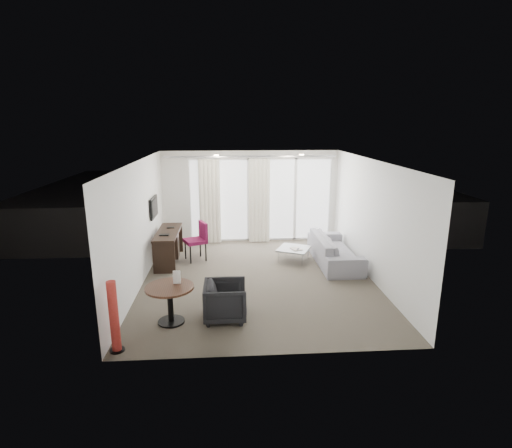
{
  "coord_description": "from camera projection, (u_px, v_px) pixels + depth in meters",
  "views": [
    {
      "loc": [
        -0.61,
        -8.26,
        3.4
      ],
      "look_at": [
        0.0,
        0.6,
        1.1
      ],
      "focal_mm": 28.0,
      "sensor_mm": 36.0,
      "label": 1
    }
  ],
  "objects": [
    {
      "name": "ceiling",
      "position": [
        258.0,
        161.0,
        8.22
      ],
      "size": [
        5.0,
        6.0,
        0.0
      ],
      "primitive_type": "cube",
      "color": "white",
      "rests_on": "ground"
    },
    {
      "name": "rattan_table",
      "position": [
        282.0,
        221.0,
        12.9
      ],
      "size": [
        0.51,
        0.51,
        0.5
      ],
      "primitive_type": null,
      "rotation": [
        0.0,
        0.0,
        -0.01
      ],
      "color": "brown",
      "rests_on": "terrace_slab"
    },
    {
      "name": "downlight_a",
      "position": [
        216.0,
        155.0,
        9.71
      ],
      "size": [
        0.12,
        0.12,
        0.02
      ],
      "primitive_type": "cylinder",
      "color": "#FFE0B2",
      "rests_on": "ceiling"
    },
    {
      "name": "desk",
      "position": [
        169.0,
        247.0,
        9.84
      ],
      "size": [
        0.52,
        1.68,
        0.79
      ],
      "primitive_type": null,
      "color": "black",
      "rests_on": "floor"
    },
    {
      "name": "floor",
      "position": [
        258.0,
        279.0,
        8.87
      ],
      "size": [
        5.0,
        6.0,
        0.0
      ],
      "primitive_type": "cube",
      "color": "#4B4439",
      "rests_on": "ground"
    },
    {
      "name": "menu_card",
      "position": [
        177.0,
        281.0,
        6.9
      ],
      "size": [
        0.13,
        0.03,
        0.23
      ],
      "primitive_type": null,
      "rotation": [
        0.0,
        0.0,
        -0.04
      ],
      "color": "white",
      "rests_on": "round_table"
    },
    {
      "name": "rattan_chair_a",
      "position": [
        274.0,
        216.0,
        13.16
      ],
      "size": [
        0.61,
        0.61,
        0.74
      ],
      "primitive_type": null,
      "rotation": [
        0.0,
        0.0,
        -0.23
      ],
      "color": "brown",
      "rests_on": "terrace_slab"
    },
    {
      "name": "red_lamp",
      "position": [
        114.0,
        317.0,
        5.95
      ],
      "size": [
        0.25,
        0.25,
        1.13
      ],
      "primitive_type": "cylinder",
      "rotation": [
        0.0,
        0.0,
        0.1
      ],
      "color": "#A52922",
      "rests_on": "floor"
    },
    {
      "name": "tv",
      "position": [
        154.0,
        207.0,
        9.77
      ],
      "size": [
        0.05,
        0.8,
        0.5
      ],
      "primitive_type": null,
      "color": "black",
      "rests_on": "wall_left"
    },
    {
      "name": "wall_right",
      "position": [
        372.0,
        220.0,
        8.71
      ],
      "size": [
        0.0,
        6.0,
        2.6
      ],
      "primitive_type": "cube",
      "color": "silver",
      "rests_on": "ground"
    },
    {
      "name": "magazine",
      "position": [
        296.0,
        248.0,
        9.85
      ],
      "size": [
        0.3,
        0.34,
        0.02
      ],
      "primitive_type": null,
      "rotation": [
        0.0,
        0.0,
        0.33
      ],
      "color": "gray",
      "rests_on": "coffee_table"
    },
    {
      "name": "remote",
      "position": [
        298.0,
        248.0,
        9.81
      ],
      "size": [
        0.11,
        0.18,
        0.02
      ],
      "primitive_type": null,
      "rotation": [
        0.0,
        0.0,
        -0.37
      ],
      "color": "black",
      "rests_on": "coffee_table"
    },
    {
      "name": "balustrade",
      "position": [
        254.0,
        203.0,
        14.51
      ],
      "size": [
        5.5,
        0.06,
        1.05
      ],
      "primitive_type": null,
      "color": "#B2B2B7",
      "rests_on": "terrace_slab"
    },
    {
      "name": "sofa",
      "position": [
        335.0,
        249.0,
        9.8
      ],
      "size": [
        0.9,
        2.31,
        0.67
      ],
      "primitive_type": "imported",
      "rotation": [
        0.0,
        0.0,
        1.57
      ],
      "color": "gray",
      "rests_on": "floor"
    },
    {
      "name": "curtain_left",
      "position": [
        210.0,
        202.0,
        11.22
      ],
      "size": [
        0.6,
        0.2,
        2.38
      ],
      "primitive_type": null,
      "color": "silver",
      "rests_on": "ground"
    },
    {
      "name": "coffee_table",
      "position": [
        294.0,
        254.0,
        9.98
      ],
      "size": [
        0.97,
        0.97,
        0.33
      ],
      "primitive_type": null,
      "rotation": [
        0.0,
        0.0,
        -0.44
      ],
      "color": "gray",
      "rests_on": "floor"
    },
    {
      "name": "round_table",
      "position": [
        170.0,
        304.0,
        6.87
      ],
      "size": [
        1.07,
        1.07,
        0.67
      ],
      "primitive_type": null,
      "rotation": [
        0.0,
        0.0,
        0.35
      ],
      "color": "#351B10",
      "rests_on": "floor"
    },
    {
      "name": "tub_armchair",
      "position": [
        225.0,
        301.0,
        6.99
      ],
      "size": [
        0.75,
        0.73,
        0.68
      ],
      "primitive_type": "imported",
      "rotation": [
        0.0,
        0.0,
        1.57
      ],
      "color": "black",
      "rests_on": "floor"
    },
    {
      "name": "downlight_b",
      "position": [
        302.0,
        155.0,
        9.85
      ],
      "size": [
        0.12,
        0.12,
        0.02
      ],
      "primitive_type": "cylinder",
      "color": "#FFE0B2",
      "rests_on": "ceiling"
    },
    {
      "name": "curtain_right",
      "position": [
        259.0,
        201.0,
        11.31
      ],
      "size": [
        0.6,
        0.2,
        2.38
      ],
      "primitive_type": null,
      "color": "silver",
      "rests_on": "ground"
    },
    {
      "name": "window_panel",
      "position": [
        261.0,
        200.0,
        11.48
      ],
      "size": [
        4.0,
        0.02,
        2.38
      ],
      "primitive_type": null,
      "color": "white",
      "rests_on": "ground"
    },
    {
      "name": "terrace_slab",
      "position": [
        257.0,
        228.0,
        13.25
      ],
      "size": [
        5.6,
        3.0,
        0.12
      ],
      "primitive_type": "cube",
      "color": "#4D4D50",
      "rests_on": "ground"
    },
    {
      "name": "window_frame",
      "position": [
        261.0,
        200.0,
        11.46
      ],
      "size": [
        4.1,
        0.06,
        2.44
      ],
      "primitive_type": null,
      "color": "white",
      "rests_on": "ground"
    },
    {
      "name": "curtain_track",
      "position": [
        250.0,
        157.0,
        10.98
      ],
      "size": [
        4.8,
        0.04,
        0.04
      ],
      "primitive_type": null,
      "color": "#B2B2B7",
      "rests_on": "ceiling"
    },
    {
      "name": "wall_front",
      "position": [
        274.0,
        274.0,
        5.65
      ],
      "size": [
        5.0,
        0.0,
        2.6
      ],
      "primitive_type": "cube",
      "color": "silver",
      "rests_on": "ground"
    },
    {
      "name": "wall_left",
      "position": [
        139.0,
        224.0,
        8.38
      ],
      "size": [
        0.0,
        6.0,
        2.6
      ],
      "primitive_type": "cube",
      "color": "silver",
      "rests_on": "ground"
    },
    {
      "name": "rattan_chair_b",
      "position": [
        305.0,
        216.0,
        12.87
      ],
      "size": [
        0.7,
        0.7,
        0.85
      ],
      "primitive_type": null,
      "rotation": [
        0.0,
        0.0,
        -0.22
      ],
      "color": "brown",
      "rests_on": "terrace_slab"
    },
    {
      "name": "desk_chair",
      "position": [
        195.0,
        241.0,
        9.95
      ],
      "size": [
        0.68,
        0.67,
        0.97
      ],
      "primitive_type": null,
      "rotation": [
        0.0,
        0.0,
        0.41
      ],
      "color": "maroon",
      "rests_on": "floor"
    }
  ]
}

